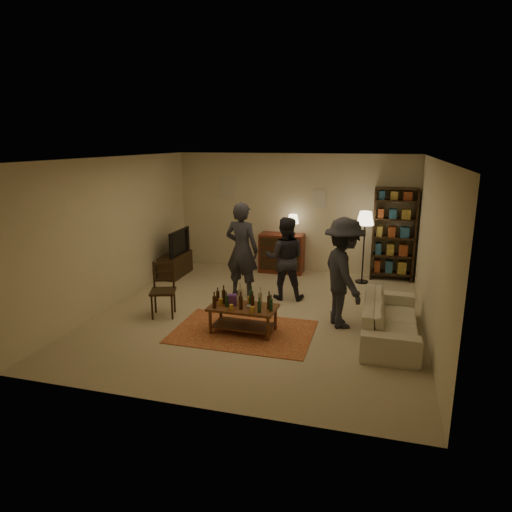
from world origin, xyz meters
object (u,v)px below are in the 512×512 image
at_px(tv_stand, 176,259).
at_px(bookshelf, 394,233).
at_px(floor_lamp, 365,223).
at_px(person_left, 242,250).
at_px(dining_chair, 163,287).
at_px(sofa, 390,319).
at_px(coffee_table, 243,309).
at_px(dresser, 282,252).
at_px(person_right, 285,258).
at_px(person_by_sofa, 343,273).

xyz_separation_m(tv_stand, bookshelf, (4.69, 0.98, 0.65)).
height_order(floor_lamp, person_left, person_left).
height_order(dining_chair, sofa, dining_chair).
xyz_separation_m(sofa, person_left, (-2.78, 1.25, 0.62)).
xyz_separation_m(coffee_table, bookshelf, (2.30, 3.59, 0.64)).
relative_size(sofa, person_left, 1.12).
height_order(coffee_table, dresser, dresser).
relative_size(dining_chair, dresser, 0.71).
height_order(person_left, person_right, person_left).
height_order(dining_chair, dresser, dresser).
bearing_deg(dresser, person_right, -76.02).
bearing_deg(bookshelf, person_by_sofa, -105.60).
height_order(tv_stand, person_by_sofa, person_by_sofa).
xyz_separation_m(dresser, person_by_sofa, (1.63, -2.84, 0.43)).
xyz_separation_m(dining_chair, dresser, (1.42, 3.18, -0.03)).
bearing_deg(tv_stand, dresser, 22.07).
relative_size(dining_chair, person_right, 0.61).
relative_size(tv_stand, dresser, 0.78).
height_order(tv_stand, dresser, dresser).
distance_m(dresser, person_by_sofa, 3.30).
distance_m(dresser, sofa, 3.93).
bearing_deg(tv_stand, dining_chair, -69.72).
bearing_deg(bookshelf, coffee_table, -122.63).
distance_m(coffee_table, person_left, 1.82).
bearing_deg(tv_stand, person_left, -27.06).
xyz_separation_m(coffee_table, dresser, (-0.14, 3.53, 0.08)).
distance_m(tv_stand, floor_lamp, 4.23).
xyz_separation_m(dresser, bookshelf, (2.44, 0.07, 0.56)).
bearing_deg(person_right, floor_lamp, -141.72).
relative_size(coffee_table, person_right, 0.68).
height_order(floor_lamp, person_right, person_right).
bearing_deg(person_left, person_right, -162.31).
bearing_deg(person_right, dresser, -83.39).
relative_size(coffee_table, dresser, 0.79).
bearing_deg(dresser, coffee_table, -87.75).
bearing_deg(coffee_table, dining_chair, 167.34).
bearing_deg(floor_lamp, coffee_table, -118.01).
relative_size(dresser, person_by_sofa, 0.75).
distance_m(coffee_table, floor_lamp, 3.73).
xyz_separation_m(dining_chair, person_right, (1.85, 1.41, 0.29)).
bearing_deg(coffee_table, bookshelf, 57.37).
distance_m(tv_stand, person_left, 2.16).
height_order(bookshelf, person_right, bookshelf).
bearing_deg(floor_lamp, person_left, -145.37).
xyz_separation_m(floor_lamp, sofa, (0.55, -2.79, -1.00)).
distance_m(person_left, person_right, 0.84).
height_order(coffee_table, person_by_sofa, person_by_sofa).
distance_m(dining_chair, bookshelf, 5.06).
bearing_deg(tv_stand, person_right, -17.48).
bearing_deg(dresser, floor_lamp, -10.09).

